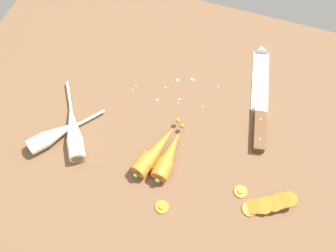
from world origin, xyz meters
The scene contains 10 objects.
ground_plane centered at (0.00, 0.00, -2.00)cm, with size 120.00×90.00×4.00cm, color brown.
chefs_knife centered at (19.89, 16.22, 0.65)cm, with size 9.64×34.74×4.18cm.
whole_carrot centered at (-0.83, -9.99, 2.10)cm, with size 7.94×18.37×4.20cm.
whole_carrot_second centered at (2.85, -10.16, 2.10)cm, with size 4.96×16.73×4.20cm.
parsnip_front centered at (-21.64, -11.25, 1.98)cm, with size 14.89×21.44×4.00cm.
parsnip_mid_left centered at (-25.71, -13.73, 1.98)cm, with size 14.50×17.61×4.00cm.
carrot_slice_stack centered at (28.24, -13.77, 1.34)cm, with size 11.46×7.85×4.05cm.
carrot_slice_stray_near centered at (21.49, -12.48, 0.36)cm, with size 3.12×3.12×0.70cm.
carrot_slice_stray_mid centered at (5.29, -21.88, 0.36)cm, with size 3.16×3.16×0.70cm.
mince_crumbs centered at (-1.80, 10.94, 0.36)cm, with size 21.98×10.21×0.89cm.
Camera 1 is at (15.46, -47.40, 86.32)cm, focal length 41.41 mm.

